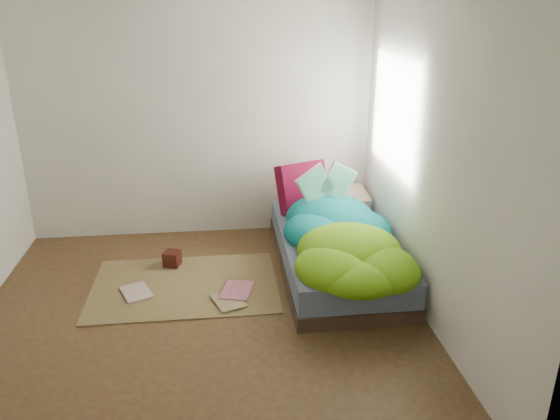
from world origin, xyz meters
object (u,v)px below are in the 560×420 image
object	(u,v)px
open_book	(328,173)
wooden_box	(172,258)
floor_book_a	(123,296)
bed	(335,252)
floor_book_b	(222,290)
pillow_magenta	(303,188)

from	to	relation	value
open_book	wooden_box	size ratio (longest dim) A/B	3.55
wooden_box	floor_book_a	world-z (taller)	wooden_box
bed	wooden_box	world-z (taller)	bed
wooden_box	floor_book_b	world-z (taller)	wooden_box
pillow_magenta	wooden_box	distance (m)	1.45
bed	floor_book_b	bearing A→B (deg)	-162.81
bed	open_book	distance (m)	0.74
bed	open_book	bearing A→B (deg)	95.50
open_book	floor_book_b	bearing A→B (deg)	-163.43
pillow_magenta	wooden_box	size ratio (longest dim) A/B	3.54
bed	open_book	size ratio (longest dim) A/B	4.02
open_book	pillow_magenta	bearing A→B (deg)	103.62
wooden_box	floor_book_b	distance (m)	0.71
bed	floor_book_b	world-z (taller)	bed
open_book	wooden_box	world-z (taller)	open_book
wooden_box	floor_book_b	size ratio (longest dim) A/B	0.43
pillow_magenta	wooden_box	world-z (taller)	pillow_magenta
bed	pillow_magenta	size ratio (longest dim) A/B	4.04
pillow_magenta	open_book	world-z (taller)	open_book
floor_book_a	floor_book_b	bearing A→B (deg)	-23.70
open_book	floor_book_a	size ratio (longest dim) A/B	1.66
wooden_box	bed	bearing A→B (deg)	-8.44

